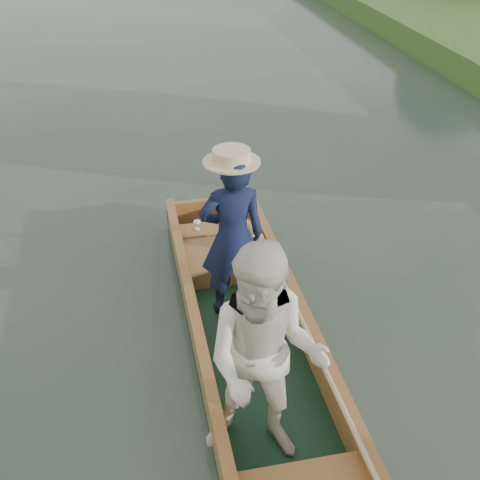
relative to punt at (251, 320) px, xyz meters
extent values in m
plane|color=#283D30|center=(0.08, 0.26, -0.69)|extent=(120.00, 120.00, 0.00)
cube|color=black|center=(0.08, 0.26, -0.65)|extent=(1.10, 5.00, 0.08)
cube|color=#9B6730|center=(-0.43, 0.26, -0.45)|extent=(0.08, 5.00, 0.32)
cube|color=#9B6730|center=(0.59, 0.26, -0.45)|extent=(0.08, 5.00, 0.32)
cube|color=#9B6730|center=(0.08, 2.72, -0.45)|extent=(1.10, 0.08, 0.32)
cube|color=#9B6730|center=(-0.43, 0.26, -0.27)|extent=(0.10, 5.00, 0.04)
cube|color=#9B6730|center=(0.59, 0.26, -0.27)|extent=(0.10, 5.00, 0.04)
cube|color=#9B6730|center=(0.08, 2.16, -0.39)|extent=(0.94, 0.30, 0.05)
imported|color=#111937|center=(0.02, 0.93, 0.26)|extent=(0.65, 0.43, 1.74)
cylinder|color=beige|center=(0.02, 0.93, 1.08)|extent=(0.52, 0.52, 0.12)
imported|color=beige|center=(-0.08, -0.83, 0.32)|extent=(1.10, 0.97, 1.87)
cube|color=brown|center=(0.07, 1.77, -0.50)|extent=(0.85, 0.90, 0.22)
sphere|color=tan|center=(0.37, 1.67, -0.27)|extent=(0.22, 0.22, 0.22)
sphere|color=tan|center=(0.37, 1.66, -0.11)|extent=(0.16, 0.16, 0.16)
sphere|color=tan|center=(0.31, 1.66, -0.04)|extent=(0.06, 0.06, 0.06)
sphere|color=tan|center=(0.43, 1.66, -0.04)|extent=(0.06, 0.06, 0.06)
sphere|color=tan|center=(0.37, 1.59, -0.13)|extent=(0.07, 0.07, 0.07)
sphere|color=tan|center=(0.28, 1.65, -0.24)|extent=(0.08, 0.08, 0.08)
sphere|color=tan|center=(0.47, 1.65, -0.24)|extent=(0.08, 0.08, 0.08)
sphere|color=tan|center=(0.32, 1.64, -0.37)|extent=(0.09, 0.09, 0.09)
sphere|color=tan|center=(0.43, 1.64, -0.37)|extent=(0.09, 0.09, 0.09)
cylinder|color=silver|center=(-0.16, 2.16, -0.36)|extent=(0.07, 0.07, 0.01)
cylinder|color=silver|center=(-0.16, 2.16, -0.32)|extent=(0.01, 0.01, 0.08)
ellipsoid|color=silver|center=(-0.16, 2.16, -0.27)|extent=(0.09, 0.09, 0.05)
cylinder|color=tan|center=(0.51, 0.19, -0.23)|extent=(0.04, 4.60, 0.20)
camera|label=1|loc=(-0.89, -3.86, 3.32)|focal=45.00mm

